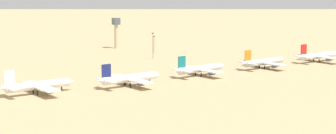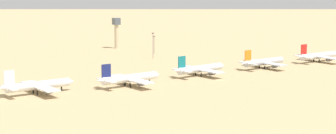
% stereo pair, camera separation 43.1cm
% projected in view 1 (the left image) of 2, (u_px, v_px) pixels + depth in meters
% --- Properties ---
extents(ground, '(4000.00, 4000.00, 0.00)m').
position_uv_depth(ground, '(219.00, 80.00, 344.64)').
color(ground, tan).
extents(parked_jet_white_0, '(40.57, 34.01, 13.42)m').
position_uv_depth(parked_jet_white_0, '(37.00, 85.00, 304.77)').
color(parked_jet_white_0, white).
rests_on(parked_jet_white_0, ground).
extents(parked_jet_navy_1, '(40.42, 34.02, 13.35)m').
position_uv_depth(parked_jet_navy_1, '(129.00, 78.00, 325.50)').
color(parked_jet_navy_1, white).
rests_on(parked_jet_navy_1, ground).
extents(parked_jet_teal_2, '(39.40, 33.26, 13.01)m').
position_uv_depth(parked_jet_teal_2, '(200.00, 69.00, 358.15)').
color(parked_jet_teal_2, silver).
rests_on(parked_jet_teal_2, ground).
extents(parked_jet_orange_3, '(38.78, 32.63, 12.81)m').
position_uv_depth(parked_jet_orange_3, '(263.00, 62.00, 385.90)').
color(parked_jet_orange_3, silver).
rests_on(parked_jet_orange_3, ground).
extents(parked_jet_red_4, '(39.47, 33.09, 13.06)m').
position_uv_depth(parked_jet_red_4, '(318.00, 56.00, 413.78)').
color(parked_jet_red_4, silver).
rests_on(parked_jet_red_4, ground).
extents(control_tower, '(5.20, 5.20, 24.42)m').
position_uv_depth(control_tower, '(116.00, 30.00, 486.46)').
color(control_tower, '#C6B793').
rests_on(control_tower, ground).
extents(light_pole_mid, '(1.80, 0.50, 13.16)m').
position_uv_depth(light_pole_mid, '(154.00, 43.00, 456.77)').
color(light_pole_mid, '#59595E').
rests_on(light_pole_mid, ground).
extents(light_pole_east, '(1.80, 0.50, 18.37)m').
position_uv_depth(light_pole_east, '(153.00, 44.00, 428.91)').
color(light_pole_east, '#59595E').
rests_on(light_pole_east, ground).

